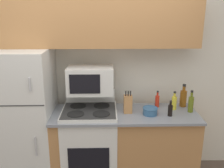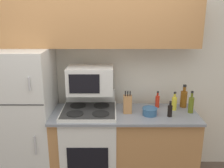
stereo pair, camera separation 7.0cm
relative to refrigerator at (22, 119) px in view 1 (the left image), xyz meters
name	(u,v)px [view 1 (the left image)]	position (x,y,z in m)	size (l,w,h in m)	color
wall_back	(94,74)	(0.84, 0.36, 0.45)	(8.00, 0.05, 2.55)	silver
lower_cabinets	(124,147)	(1.20, -0.05, -0.36)	(1.67, 0.60, 0.92)	#B27A47
refrigerator	(22,119)	(0.00, 0.00, 0.00)	(0.73, 0.68, 1.65)	silver
upper_cabinets	(92,20)	(0.84, 0.17, 1.12)	(2.41, 0.34, 0.60)	#B27A47
stove	(90,145)	(0.79, -0.06, -0.33)	(0.62, 0.59, 1.12)	silver
microwave	(90,80)	(0.81, 0.06, 0.45)	(0.53, 0.32, 0.31)	silver
knife_block	(128,104)	(1.24, -0.05, 0.20)	(0.09, 0.09, 0.26)	#B27A47
bowl	(150,111)	(1.48, -0.12, 0.14)	(0.17, 0.17, 0.08)	#335B84
bottle_cooking_spray	(174,102)	(1.79, 0.03, 0.18)	(0.06, 0.06, 0.22)	gold
bottle_olive_oil	(191,104)	(1.96, -0.05, 0.20)	(0.06, 0.06, 0.26)	#5B6619
bottle_whiskey	(183,98)	(1.93, 0.12, 0.20)	(0.08, 0.08, 0.28)	brown
bottle_soy_sauce	(170,110)	(1.70, -0.16, 0.17)	(0.05, 0.05, 0.18)	black
bottle_hot_sauce	(157,101)	(1.61, 0.12, 0.17)	(0.05, 0.05, 0.20)	red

